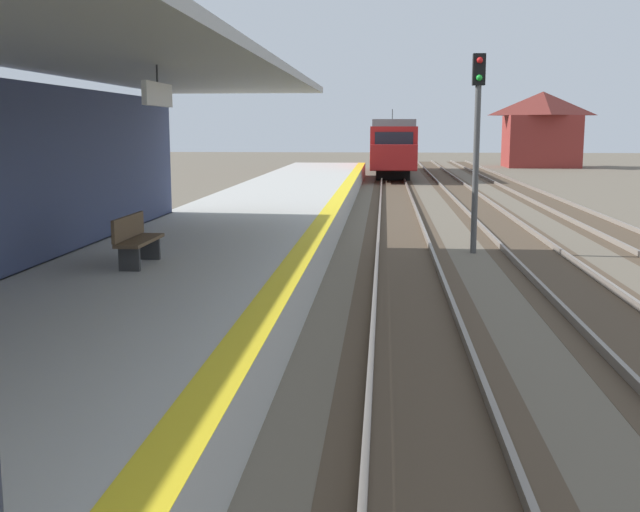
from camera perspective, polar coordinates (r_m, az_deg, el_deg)
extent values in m
cube|color=#B7B5AD|center=(16.34, -8.94, -0.85)|extent=(5.00, 80.00, 0.90)
cube|color=yellow|center=(15.89, -1.07, 0.63)|extent=(0.50, 80.00, 0.01)
cube|color=#B2B2AD|center=(10.91, -16.99, 14.44)|extent=(4.40, 24.00, 0.16)
cube|color=white|center=(12.64, -11.77, 11.48)|extent=(0.08, 1.40, 0.36)
cylinder|color=#333333|center=(12.66, -11.82, 12.90)|extent=(0.03, 0.03, 0.27)
cube|color=#4C3D2D|center=(19.91, 6.27, -0.28)|extent=(2.34, 120.00, 0.01)
cube|color=slate|center=(19.89, 4.20, -0.03)|extent=(0.08, 120.00, 0.15)
cube|color=slate|center=(19.93, 8.34, -0.08)|extent=(0.08, 120.00, 0.15)
cube|color=#4C3D2D|center=(20.29, 15.91, -0.40)|extent=(2.34, 120.00, 0.01)
cube|color=slate|center=(20.15, 13.91, -0.16)|extent=(0.08, 120.00, 0.15)
cube|color=slate|center=(20.43, 17.90, -0.21)|extent=(0.08, 120.00, 0.15)
cube|color=maroon|center=(57.21, 5.31, 8.03)|extent=(2.90, 18.00, 2.70)
cube|color=slate|center=(57.20, 5.33, 9.60)|extent=(2.67, 18.00, 0.44)
cube|color=black|center=(48.19, 5.42, 8.28)|extent=(2.32, 0.06, 1.21)
cube|color=maroon|center=(47.43, 5.41, 7.20)|extent=(2.78, 1.60, 1.49)
cube|color=black|center=(57.24, 6.79, 8.41)|extent=(0.04, 15.84, 0.86)
cylinder|color=#333333|center=(60.81, 5.31, 10.21)|extent=(0.06, 0.06, 0.90)
cube|color=black|center=(51.43, 5.34, 5.98)|extent=(2.17, 2.20, 0.72)
cube|color=black|center=(63.12, 5.23, 6.59)|extent=(2.17, 2.20, 0.72)
cylinder|color=#4C4C4C|center=(21.07, 11.30, 6.13)|extent=(0.16, 0.16, 4.40)
cube|color=black|center=(21.09, 11.53, 13.20)|extent=(0.32, 0.24, 0.80)
sphere|color=red|center=(20.97, 11.60, 13.83)|extent=(0.16, 0.16, 0.16)
sphere|color=green|center=(20.94, 11.56, 12.63)|extent=(0.16, 0.16, 0.16)
cube|color=brown|center=(14.15, -13.02, 1.11)|extent=(0.44, 1.60, 0.06)
cube|color=brown|center=(14.18, -13.82, 2.07)|extent=(0.06, 1.60, 0.40)
cube|color=#333333|center=(13.62, -13.75, -0.17)|extent=(0.36, 0.08, 0.44)
cube|color=#333333|center=(14.75, -12.29, 0.59)|extent=(0.36, 0.08, 0.44)
cube|color=maroon|center=(70.26, 15.84, 8.05)|extent=(6.00, 4.80, 4.40)
pyramid|color=maroon|center=(70.29, 15.96, 10.66)|extent=(6.60, 5.28, 2.00)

